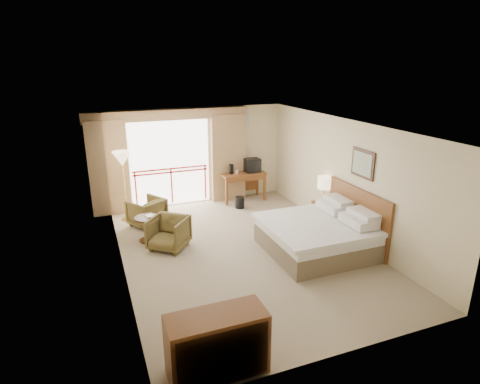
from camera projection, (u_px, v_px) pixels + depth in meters
name	position (u px, v px, depth m)	size (l,w,h in m)	color
floor	(243.00, 250.00, 8.70)	(7.00, 7.00, 0.00)	gray
ceiling	(244.00, 126.00, 7.85)	(7.00, 7.00, 0.00)	white
wall_back	(198.00, 156.00, 11.37)	(5.00, 5.00, 0.00)	beige
wall_front	(344.00, 270.00, 5.18)	(5.00, 5.00, 0.00)	beige
wall_left	(118.00, 207.00, 7.41)	(7.00, 7.00, 0.00)	beige
wall_right	(345.00, 179.00, 9.14)	(7.00, 7.00, 0.00)	beige
balcony_door	(170.00, 163.00, 11.13)	(2.40, 2.40, 0.00)	white
balcony_railing	(171.00, 177.00, 11.23)	(2.09, 0.03, 1.02)	red
curtain_left	(108.00, 168.00, 10.43)	(1.00, 0.26, 2.50)	#97704C
curtain_right	(228.00, 158.00, 11.57)	(1.00, 0.26, 2.50)	#97704C
valance	(168.00, 115.00, 10.62)	(4.40, 0.22, 0.28)	#97704C
hvac_vent	(241.00, 118.00, 11.48)	(0.50, 0.04, 0.50)	silver
bed	(319.00, 235.00, 8.57)	(2.13, 2.06, 0.97)	brown
headboard	(357.00, 217.00, 8.81)	(0.06, 2.10, 1.30)	brown
framed_art	(363.00, 164.00, 8.44)	(0.04, 0.72, 0.60)	black
nightstand	(324.00, 214.00, 9.91)	(0.43, 0.51, 0.61)	brown
table_lamp	(325.00, 183.00, 9.71)	(0.36, 0.36, 0.63)	tan
phone	(326.00, 203.00, 9.65)	(0.16, 0.13, 0.07)	black
desk	(242.00, 178.00, 11.68)	(1.28, 0.62, 0.84)	brown
tv	(252.00, 165.00, 11.61)	(0.43, 0.35, 0.39)	black
coffee_maker	(231.00, 169.00, 11.41)	(0.13, 0.13, 0.28)	black
cup	(237.00, 172.00, 11.45)	(0.08, 0.08, 0.11)	white
wastebasket	(240.00, 202.00, 11.15)	(0.26, 0.26, 0.32)	black
armchair_far	(148.00, 225.00, 10.02)	(0.75, 0.77, 0.70)	#4E3F1E
armchair_near	(169.00, 248.00, 8.82)	(0.76, 0.78, 0.71)	#4E3F1E
side_table	(147.00, 225.00, 9.03)	(0.53, 0.53, 0.58)	black
book	(146.00, 217.00, 8.97)	(0.15, 0.20, 0.02)	white
floor_lamp	(122.00, 161.00, 9.90)	(0.46, 0.46, 1.79)	tan
dresser	(217.00, 344.00, 5.18)	(1.30, 0.55, 0.87)	brown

